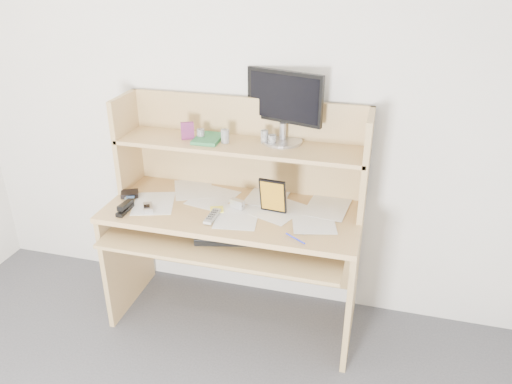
% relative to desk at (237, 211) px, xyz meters
% --- Properties ---
extents(back_wall, '(3.60, 0.04, 2.50)m').
position_rel_desk_xyz_m(back_wall, '(0.00, 0.24, 0.56)').
color(back_wall, silver).
rests_on(back_wall, floor).
extents(desk, '(1.40, 0.70, 1.30)m').
position_rel_desk_xyz_m(desk, '(0.00, 0.00, 0.00)').
color(desk, tan).
rests_on(desk, floor).
extents(paper_clutter, '(1.32, 0.54, 0.01)m').
position_rel_desk_xyz_m(paper_clutter, '(0.00, -0.08, 0.06)').
color(paper_clutter, silver).
rests_on(paper_clutter, desk).
extents(keyboard, '(0.53, 0.29, 0.03)m').
position_rel_desk_xyz_m(keyboard, '(0.10, -0.20, -0.03)').
color(keyboard, black).
rests_on(keyboard, desk).
extents(tv_remote, '(0.05, 0.16, 0.02)m').
position_rel_desk_xyz_m(tv_remote, '(-0.07, -0.21, 0.07)').
color(tv_remote, '#A1A19C').
rests_on(tv_remote, paper_clutter).
extents(flip_phone, '(0.09, 0.11, 0.02)m').
position_rel_desk_xyz_m(flip_phone, '(-0.45, -0.21, 0.07)').
color(flip_phone, '#A3A2A5').
rests_on(flip_phone, paper_clutter).
extents(stapler, '(0.04, 0.15, 0.04)m').
position_rel_desk_xyz_m(stapler, '(-0.56, -0.26, 0.08)').
color(stapler, black).
rests_on(stapler, paper_clutter).
extents(wallet, '(0.12, 0.11, 0.02)m').
position_rel_desk_xyz_m(wallet, '(-0.62, -0.09, 0.07)').
color(wallet, black).
rests_on(wallet, paper_clutter).
extents(sticky_note_pad, '(0.09, 0.09, 0.01)m').
position_rel_desk_xyz_m(sticky_note_pad, '(-0.08, -0.12, 0.06)').
color(sticky_note_pad, '#EDFA41').
rests_on(sticky_note_pad, desk).
extents(digital_camera, '(0.08, 0.05, 0.05)m').
position_rel_desk_xyz_m(digital_camera, '(0.02, -0.07, 0.09)').
color(digital_camera, '#BBBBBD').
rests_on(digital_camera, paper_clutter).
extents(game_case, '(0.14, 0.03, 0.20)m').
position_rel_desk_xyz_m(game_case, '(0.22, -0.07, 0.16)').
color(game_case, black).
rests_on(game_case, paper_clutter).
extents(blue_pen, '(0.11, 0.08, 0.01)m').
position_rel_desk_xyz_m(blue_pen, '(0.39, -0.31, 0.07)').
color(blue_pen, '#1B27D1').
rests_on(blue_pen, paper_clutter).
extents(card_box, '(0.07, 0.05, 0.10)m').
position_rel_desk_xyz_m(card_box, '(-0.30, 0.05, 0.44)').
color(card_box, '#A02515').
rests_on(card_box, desk).
extents(shelf_book, '(0.14, 0.20, 0.02)m').
position_rel_desk_xyz_m(shelf_book, '(-0.18, 0.07, 0.40)').
color(shelf_book, '#378B4A').
rests_on(shelf_book, desk).
extents(chip_stack_a, '(0.05, 0.05, 0.06)m').
position_rel_desk_xyz_m(chip_stack_a, '(-0.23, 0.07, 0.42)').
color(chip_stack_a, black).
rests_on(chip_stack_a, desk).
extents(chip_stack_b, '(0.05, 0.05, 0.07)m').
position_rel_desk_xyz_m(chip_stack_b, '(-0.08, 0.06, 0.42)').
color(chip_stack_b, white).
rests_on(chip_stack_b, desk).
extents(chip_stack_c, '(0.05, 0.05, 0.06)m').
position_rel_desk_xyz_m(chip_stack_c, '(0.18, 0.09, 0.41)').
color(chip_stack_c, black).
rests_on(chip_stack_c, desk).
extents(chip_stack_d, '(0.05, 0.05, 0.07)m').
position_rel_desk_xyz_m(chip_stack_d, '(0.13, 0.11, 0.42)').
color(chip_stack_d, white).
rests_on(chip_stack_d, desk).
extents(monitor, '(0.44, 0.22, 0.39)m').
position_rel_desk_xyz_m(monitor, '(0.22, 0.17, 0.59)').
color(monitor, '#AEADB2').
rests_on(monitor, desk).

